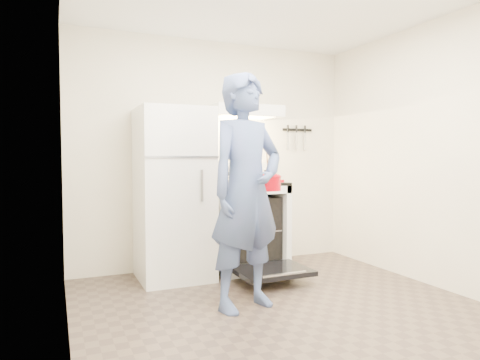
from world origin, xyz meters
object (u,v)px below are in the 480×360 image
(stove_body, at_px, (246,227))
(person, at_px, (246,191))
(tea_kettle, at_px, (223,170))
(refrigerator, at_px, (174,194))
(dutch_oven, at_px, (266,184))

(stove_body, height_order, person, person)
(stove_body, bearing_deg, person, -114.23)
(stove_body, height_order, tea_kettle, tea_kettle)
(stove_body, xyz_separation_m, tea_kettle, (-0.21, 0.14, 0.62))
(refrigerator, height_order, person, person)
(person, bearing_deg, dutch_oven, 28.49)
(refrigerator, relative_size, person, 0.90)
(person, bearing_deg, refrigerator, 91.22)
(stove_body, distance_m, dutch_oven, 0.94)
(refrigerator, distance_m, tea_kettle, 0.66)
(stove_body, relative_size, dutch_oven, 2.70)
(stove_body, xyz_separation_m, dutch_oven, (-0.15, -0.77, 0.52))
(refrigerator, bearing_deg, dutch_oven, -48.36)
(refrigerator, bearing_deg, person, -73.39)
(refrigerator, height_order, dutch_oven, refrigerator)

